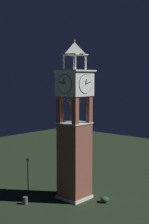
{
  "coord_description": "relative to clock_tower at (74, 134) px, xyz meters",
  "views": [
    {
      "loc": [
        27.85,
        24.86,
        13.67
      ],
      "look_at": [
        0.0,
        0.0,
        9.97
      ],
      "focal_mm": 53.67,
      "sensor_mm": 36.0,
      "label": 1
    }
  ],
  "objects": [
    {
      "name": "lamp_post",
      "position": [
        2.02,
        -5.8,
        -4.67
      ],
      "size": [
        0.36,
        0.36,
        4.11
      ],
      "color": "black",
      "rests_on": "ground"
    },
    {
      "name": "park_bench",
      "position": [
        -2.64,
        -3.77,
        -7.01
      ],
      "size": [
        1.1,
        1.63,
        0.95
      ],
      "color": "brown",
      "rests_on": "ground"
    },
    {
      "name": "trash_bin",
      "position": [
        4.97,
        -2.78,
        -7.1
      ],
      "size": [
        0.52,
        0.52,
        0.8
      ],
      "primitive_type": "cylinder",
      "color": "#4C4C51",
      "rests_on": "ground"
    },
    {
      "name": "shrub_near_entry",
      "position": [
        -1.24,
        3.38,
        -7.16
      ],
      "size": [
        0.96,
        0.96,
        0.67
      ],
      "primitive_type": "ellipsoid",
      "color": "#234C28",
      "rests_on": "ground"
    },
    {
      "name": "clock_tower",
      "position": [
        0.0,
        0.0,
        0.0
      ],
      "size": [
        3.49,
        3.49,
        17.94
      ],
      "color": "brown",
      "rests_on": "ground"
    },
    {
      "name": "ground",
      "position": [
        -0.0,
        0.0,
        -7.5
      ],
      "size": [
        80.0,
        80.0,
        0.0
      ],
      "primitive_type": "plane",
      "color": "black"
    }
  ]
}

